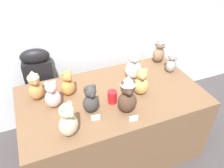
# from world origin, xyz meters

# --- Properties ---
(ground_plane) EXTENTS (10.00, 10.00, 0.00)m
(ground_plane) POSITION_xyz_m (0.00, 0.00, 0.00)
(ground_plane) COLOR #3D3838
(wall_back) EXTENTS (7.00, 0.08, 2.60)m
(wall_back) POSITION_xyz_m (0.00, 0.95, 1.30)
(wall_back) COLOR silver
(wall_back) RESTS_ON ground_plane
(display_table) EXTENTS (1.63, 0.91, 0.71)m
(display_table) POSITION_xyz_m (0.00, 0.25, 0.35)
(display_table) COLOR brown
(display_table) RESTS_ON ground_plane
(instrument_case) EXTENTS (0.29, 0.15, 0.99)m
(instrument_case) POSITION_xyz_m (-0.56, 0.83, 0.50)
(instrument_case) COLOR black
(instrument_case) RESTS_ON ground_plane
(teddy_bear_mocha) EXTENTS (0.17, 0.16, 0.30)m
(teddy_bear_mocha) POSITION_xyz_m (0.69, 0.61, 0.85)
(teddy_bear_mocha) COLOR #7F6047
(teddy_bear_mocha) RESTS_ON display_table
(teddy_bear_ginger) EXTENTS (0.15, 0.14, 0.25)m
(teddy_bear_ginger) POSITION_xyz_m (-0.35, 0.40, 0.82)
(teddy_bear_ginger) COLOR #D17F3D
(teddy_bear_ginger) RESTS_ON display_table
(teddy_bear_snow) EXTENTS (0.18, 0.17, 0.30)m
(teddy_bear_snow) POSITION_xyz_m (0.29, 0.43, 0.85)
(teddy_bear_snow) COLOR white
(teddy_bear_snow) RESTS_ON display_table
(teddy_bear_caramel) EXTENTS (0.15, 0.13, 0.29)m
(teddy_bear_caramel) POSITION_xyz_m (-0.62, 0.45, 0.85)
(teddy_bear_caramel) COLOR #B27A42
(teddy_bear_caramel) RESTS_ON display_table
(teddy_bear_cocoa) EXTENTS (0.18, 0.16, 0.34)m
(teddy_bear_cocoa) POSITION_xyz_m (0.03, 0.01, 0.87)
(teddy_bear_cocoa) COLOR #4C3323
(teddy_bear_cocoa) RESTS_ON display_table
(teddy_bear_ash) EXTENTS (0.14, 0.13, 0.25)m
(teddy_bear_ash) POSITION_xyz_m (0.70, 0.38, 0.83)
(teddy_bear_ash) COLOR gray
(teddy_bear_ash) RESTS_ON display_table
(teddy_bear_sand) EXTENTS (0.19, 0.18, 0.29)m
(teddy_bear_sand) POSITION_xyz_m (-0.46, -0.06, 0.84)
(teddy_bear_sand) COLOR #CCB78E
(teddy_bear_sand) RESTS_ON display_table
(teddy_bear_blush) EXTENTS (0.13, 0.12, 0.26)m
(teddy_bear_blush) POSITION_xyz_m (-0.50, 0.29, 0.83)
(teddy_bear_blush) COLOR beige
(teddy_bear_blush) RESTS_ON display_table
(teddy_bear_honey) EXTENTS (0.17, 0.15, 0.26)m
(teddy_bear_honey) POSITION_xyz_m (0.24, 0.17, 0.83)
(teddy_bear_honey) COLOR tan
(teddy_bear_honey) RESTS_ON display_table
(teddy_bear_charcoal) EXTENTS (0.14, 0.12, 0.26)m
(teddy_bear_charcoal) POSITION_xyz_m (-0.23, 0.12, 0.83)
(teddy_bear_charcoal) COLOR #383533
(teddy_bear_charcoal) RESTS_ON display_table
(party_cup_red) EXTENTS (0.08, 0.08, 0.11)m
(party_cup_red) POSITION_xyz_m (-0.03, 0.16, 0.76)
(party_cup_red) COLOR red
(party_cup_red) RESTS_ON display_table
(name_card_front_left) EXTENTS (0.07, 0.02, 0.05)m
(name_card_front_left) POSITION_xyz_m (0.03, -0.11, 0.73)
(name_card_front_left) COLOR white
(name_card_front_left) RESTS_ON display_table
(name_card_front_middle) EXTENTS (0.07, 0.02, 0.05)m
(name_card_front_middle) POSITION_xyz_m (-0.23, 0.01, 0.73)
(name_card_front_middle) COLOR white
(name_card_front_middle) RESTS_ON display_table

